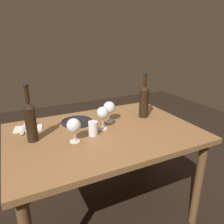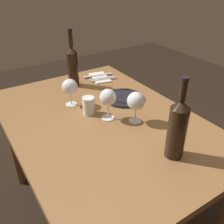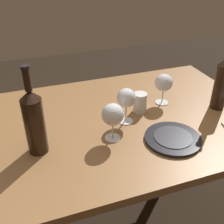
% 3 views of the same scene
% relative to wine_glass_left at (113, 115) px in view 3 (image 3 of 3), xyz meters
% --- Properties ---
extents(ground_plane, '(6.00, 6.00, 0.00)m').
position_rel_wine_glass_left_xyz_m(ground_plane, '(0.11, 0.13, -0.85)').
color(ground_plane, black).
extents(dining_table, '(1.30, 0.90, 0.74)m').
position_rel_wine_glass_left_xyz_m(dining_table, '(0.11, 0.13, -0.20)').
color(dining_table, olive).
rests_on(dining_table, ground).
extents(wine_glass_left, '(0.09, 0.09, 0.16)m').
position_rel_wine_glass_left_xyz_m(wine_glass_left, '(0.00, 0.00, 0.00)').
color(wine_glass_left, white).
rests_on(wine_glass_left, dining_table).
extents(wine_glass_right, '(0.08, 0.08, 0.17)m').
position_rel_wine_glass_left_xyz_m(wine_glass_right, '(0.10, 0.10, 0.01)').
color(wine_glass_right, white).
rests_on(wine_glass_right, dining_table).
extents(wine_glass_centre, '(0.09, 0.09, 0.16)m').
position_rel_wine_glass_left_xyz_m(wine_glass_centre, '(0.34, 0.20, -0.01)').
color(wine_glass_centre, white).
rests_on(wine_glass_centre, dining_table).
extents(wine_bottle, '(0.08, 0.08, 0.36)m').
position_rel_wine_glass_left_xyz_m(wine_bottle, '(-0.30, 0.02, 0.02)').
color(wine_bottle, black).
rests_on(wine_bottle, dining_table).
extents(wine_bottle_second, '(0.07, 0.07, 0.37)m').
position_rel_wine_glass_left_xyz_m(wine_bottle_second, '(0.57, 0.07, 0.02)').
color(wine_bottle_second, black).
rests_on(wine_bottle_second, dining_table).
extents(water_tumbler, '(0.06, 0.06, 0.10)m').
position_rel_wine_glass_left_xyz_m(water_tumbler, '(0.20, 0.16, -0.07)').
color(water_tumbler, white).
rests_on(water_tumbler, dining_table).
extents(dinner_plate, '(0.23, 0.23, 0.02)m').
position_rel_wine_glass_left_xyz_m(dinner_plate, '(0.23, -0.09, -0.11)').
color(dinner_plate, black).
rests_on(dinner_plate, dining_table).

